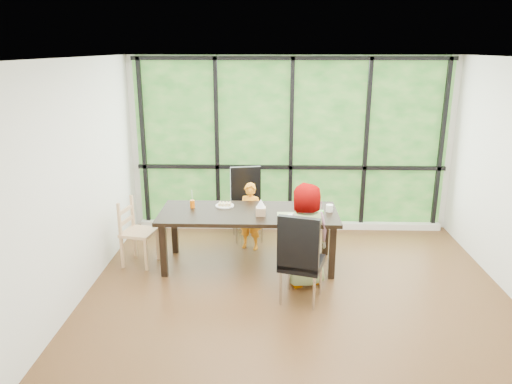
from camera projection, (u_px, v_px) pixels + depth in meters
ground at (296, 293)px, 5.74m from camera, size 5.00×5.00×0.00m
back_wall at (291, 145)px, 7.50m from camera, size 5.00×0.00×5.00m
foliage_backdrop at (291, 145)px, 7.48m from camera, size 4.80×0.02×2.65m
window_mullions at (291, 145)px, 7.44m from camera, size 4.80×0.06×2.65m
window_sill at (289, 225)px, 7.78m from camera, size 4.80×0.12×0.10m
dining_table at (249, 238)px, 6.38m from camera, size 2.38×1.11×0.75m
chair_window_leather at (247, 205)px, 7.21m from camera, size 0.54×0.54×1.08m
chair_interior_leather at (302, 257)px, 5.43m from camera, size 0.57×0.57×1.08m
chair_end_beech at (139, 232)px, 6.39m from camera, size 0.48×0.49×0.90m
child_toddler at (250, 216)px, 6.88m from camera, size 0.41×0.33×0.98m
child_older at (304, 235)px, 5.78m from camera, size 0.73×0.61×1.28m
placemat at (295, 217)px, 6.08m from camera, size 0.46×0.34×0.01m
plate_far at (225, 206)px, 6.49m from camera, size 0.25×0.25×0.02m
plate_near at (296, 217)px, 6.04m from camera, size 0.26×0.26×0.02m
orange_cup at (192, 204)px, 6.42m from camera, size 0.07×0.07×0.10m
green_cup at (321, 215)px, 6.00m from camera, size 0.07×0.07×0.11m
white_mug at (329, 208)px, 6.26m from camera, size 0.09×0.09×0.09m
tissue_box at (261, 211)px, 6.12m from camera, size 0.13×0.13×0.11m
crepe_rolls_far at (225, 204)px, 6.48m from camera, size 0.20×0.12×0.04m
crepe_rolls_near at (296, 215)px, 6.03m from camera, size 0.05×0.12×0.04m
straw_white at (192, 197)px, 6.39m from camera, size 0.01×0.04×0.20m
straw_pink at (321, 208)px, 5.97m from camera, size 0.01×0.04×0.20m
tissue at (261, 203)px, 6.09m from camera, size 0.12×0.12×0.11m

